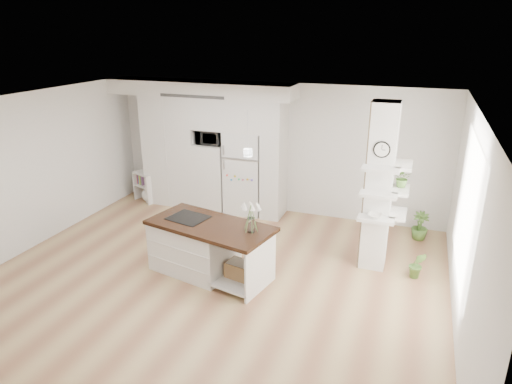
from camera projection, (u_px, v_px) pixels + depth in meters
The scene contains 14 objects.
floor at pixel (216, 275), 7.26m from camera, with size 7.00×6.00×0.01m, color tan.
room at pixel (212, 163), 6.63m from camera, with size 7.04×6.04×2.72m.
cabinet_wall at pixel (204, 139), 9.58m from camera, with size 4.00×0.71×2.70m.
refrigerator at pixel (246, 172), 9.50m from camera, with size 0.78×0.69×1.75m.
column at pixel (384, 190), 7.03m from camera, with size 0.69×0.90×2.70m.
window at pixel (467, 209), 5.89m from camera, with size 2.40×2.40×0.00m, color white.
pendant_light at pixel (331, 153), 6.13m from camera, with size 0.12×0.12×0.10m, color white.
kitchen_island at pixel (200, 245), 7.23m from camera, with size 2.10×1.31×1.45m.
bookshelf at pixel (147, 189), 10.28m from camera, with size 0.64×0.51×0.66m.
floor_plant_a at pixel (417, 265), 7.11m from camera, with size 0.25×0.20×0.45m, color #4B772F.
floor_plant_b at pixel (420, 226), 8.41m from camera, with size 0.30×0.30×0.53m, color #4B772F.
microwave at pixel (211, 137), 9.46m from camera, with size 0.54×0.37×0.30m, color #2D2D2D.
shelf_plant at pixel (403, 178), 7.04m from camera, with size 0.27×0.23×0.30m, color #4B772F.
decor_bowl at pixel (375, 216), 6.97m from camera, with size 0.22×0.22×0.05m, color white.
Camera 1 is at (2.79, -5.77, 3.71)m, focal length 32.00 mm.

